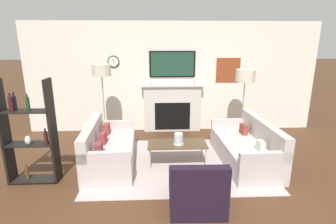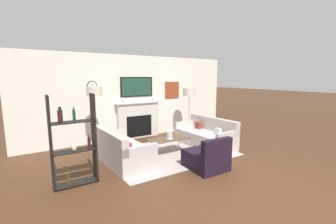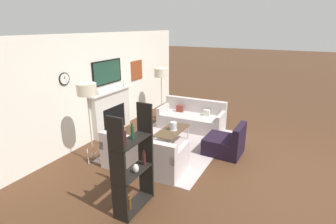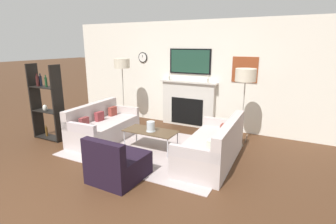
% 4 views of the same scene
% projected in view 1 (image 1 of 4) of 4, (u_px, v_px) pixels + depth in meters
% --- Properties ---
extents(fireplace_wall, '(7.22, 0.28, 2.70)m').
position_uv_depth(fireplace_wall, '(172.00, 83.00, 6.54)').
color(fireplace_wall, silver).
rests_on(fireplace_wall, ground_plane).
extents(area_rug, '(3.21, 2.33, 0.01)m').
position_uv_depth(area_rug, '(178.00, 163.00, 4.98)').
color(area_rug, '#AF9F9D').
rests_on(area_rug, ground_plane).
extents(couch_left, '(0.91, 1.74, 0.81)m').
position_uv_depth(couch_left, '(108.00, 150.00, 4.85)').
color(couch_left, '#BEB1AE').
rests_on(couch_left, ground_plane).
extents(couch_right, '(0.90, 1.89, 0.81)m').
position_uv_depth(couch_right, '(247.00, 148.00, 4.97)').
color(couch_right, '#BEB1AE').
rests_on(couch_right, ground_plane).
extents(armchair, '(0.77, 0.86, 0.75)m').
position_uv_depth(armchair, '(196.00, 190.00, 3.65)').
color(armchair, black).
rests_on(armchair, ground_plane).
extents(coffee_table, '(1.09, 0.52, 0.41)m').
position_uv_depth(coffee_table, '(177.00, 145.00, 4.87)').
color(coffee_table, '#4C3823').
rests_on(coffee_table, ground_plane).
extents(hurricane_candle, '(0.19, 0.19, 0.21)m').
position_uv_depth(hurricane_candle, '(178.00, 139.00, 4.81)').
color(hurricane_candle, silver).
rests_on(hurricane_candle, coffee_table).
extents(floor_lamp_left, '(0.40, 0.40, 1.77)m').
position_uv_depth(floor_lamp_left, '(101.00, 71.00, 5.60)').
color(floor_lamp_left, '#9E998E').
rests_on(floor_lamp_left, ground_plane).
extents(floor_lamp_right, '(0.42, 0.42, 1.64)m').
position_uv_depth(floor_lamp_right, '(245.00, 76.00, 5.77)').
color(floor_lamp_right, '#9E998E').
rests_on(floor_lamp_right, ground_plane).
extents(shelf_unit, '(0.79, 0.28, 1.70)m').
position_uv_depth(shelf_unit, '(29.00, 134.00, 4.15)').
color(shelf_unit, black).
rests_on(shelf_unit, ground_plane).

